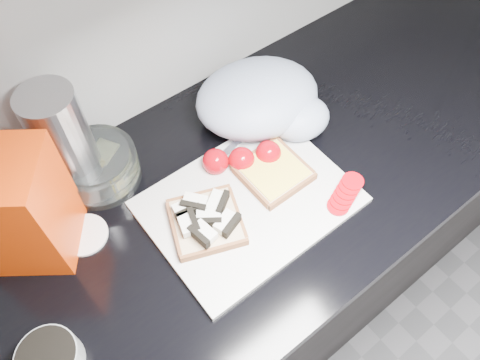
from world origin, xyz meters
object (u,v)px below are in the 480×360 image
Objects in this scene: bread_bag at (17,208)px; steel_canister at (65,143)px; glass_bowl at (97,167)px; cutting_board at (249,202)px.

steel_canister is at bearing 67.61° from bread_bag.
glass_bowl is 0.69× the size of steel_canister.
cutting_board is 1.64× the size of bread_bag.
cutting_board is 1.61× the size of steel_canister.
glass_bowl is 0.20m from bread_bag.
bread_bag reaches higher than glass_bowl.
steel_canister reaches higher than glass_bowl.
bread_bag is at bearing -158.98° from glass_bowl.
cutting_board is 0.32m from glass_bowl.
steel_canister is (0.13, 0.08, 0.00)m from bread_bag.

